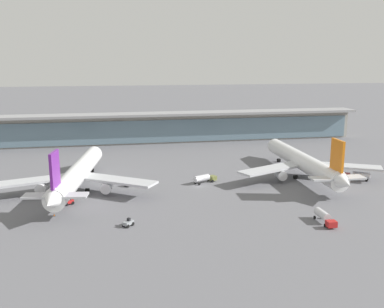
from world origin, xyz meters
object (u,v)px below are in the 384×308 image
object	(u,v)px
airliner_centre_stand	(303,162)
service_truck_on_taxiway_white	(129,184)
service_truck_mid_apron_olive	(204,178)
airliner_left_stand	(77,174)
service_truck_near_nose_red	(68,202)
service_truck_under_wing_grey	(128,223)
service_truck_at_far_stand_red	(324,217)
service_truck_by_tail_red	(358,175)
safety_cone_alpha	(54,215)

from	to	relation	value
airliner_centre_stand	service_truck_on_taxiway_white	size ratio (longest dim) A/B	20.39
airliner_centre_stand	service_truck_mid_apron_olive	xyz separation A→B (m)	(-35.84, -0.61, -3.93)
airliner_left_stand	service_truck_mid_apron_olive	bearing A→B (deg)	2.30
airliner_left_stand	service_truck_near_nose_red	bearing A→B (deg)	-97.90
airliner_left_stand	service_truck_on_taxiway_white	world-z (taller)	airliner_left_stand
service_truck_under_wing_grey	service_truck_at_far_stand_red	size ratio (longest dim) A/B	0.38
service_truck_by_tail_red	service_truck_on_taxiway_white	bearing A→B (deg)	174.82
service_truck_under_wing_grey	service_truck_by_tail_red	world-z (taller)	service_truck_by_tail_red
service_truck_at_far_stand_red	service_truck_mid_apron_olive	bearing A→B (deg)	118.17
airliner_centre_stand	airliner_left_stand	bearing A→B (deg)	-178.32
service_truck_mid_apron_olive	safety_cone_alpha	distance (m)	51.67
service_truck_mid_apron_olive	service_truck_by_tail_red	bearing A→B (deg)	-6.57
service_truck_by_tail_red	service_truck_at_far_stand_red	size ratio (longest dim) A/B	0.94
service_truck_under_wing_grey	service_truck_mid_apron_olive	bearing A→B (deg)	51.81
service_truck_under_wing_grey	service_truck_on_taxiway_white	distance (m)	35.32
service_truck_on_taxiway_white	safety_cone_alpha	world-z (taller)	service_truck_on_taxiway_white
service_truck_mid_apron_olive	safety_cone_alpha	world-z (taller)	service_truck_mid_apron_olive
airliner_left_stand	service_truck_mid_apron_olive	size ratio (longest dim) A/B	7.70
airliner_centre_stand	service_truck_by_tail_red	bearing A→B (deg)	-21.12
service_truck_mid_apron_olive	service_truck_near_nose_red	bearing A→B (deg)	-161.46
airliner_centre_stand	service_truck_near_nose_red	bearing A→B (deg)	-169.20
service_truck_at_far_stand_red	safety_cone_alpha	world-z (taller)	service_truck_at_far_stand_red
airliner_left_stand	service_truck_near_nose_red	size ratio (longest dim) A/B	20.21
service_truck_by_tail_red	safety_cone_alpha	distance (m)	100.86
airliner_left_stand	service_truck_near_nose_red	xyz separation A→B (m)	(-1.78, -12.79, -4.76)
service_truck_by_tail_red	safety_cone_alpha	bearing A→B (deg)	-170.18
airliner_centre_stand	service_truck_under_wing_grey	world-z (taller)	airliner_centre_stand
airliner_left_stand	airliner_centre_stand	size ratio (longest dim) A/B	1.00
service_truck_at_far_stand_red	service_truck_near_nose_red	bearing A→B (deg)	157.55
service_truck_mid_apron_olive	service_truck_at_far_stand_red	size ratio (longest dim) A/B	1.01
service_truck_by_tail_red	service_truck_near_nose_red	bearing A→B (deg)	-175.07
airliner_centre_stand	service_truck_on_taxiway_white	bearing A→B (deg)	179.65
service_truck_mid_apron_olive	service_truck_at_far_stand_red	world-z (taller)	same
airliner_centre_stand	service_truck_by_tail_red	distance (m)	19.13
airliner_centre_stand	service_truck_mid_apron_olive	bearing A→B (deg)	-179.03
airliner_left_stand	service_truck_mid_apron_olive	world-z (taller)	airliner_left_stand
service_truck_on_taxiway_white	service_truck_at_far_stand_red	bearing A→B (deg)	-41.81
airliner_left_stand	safety_cone_alpha	distance (m)	22.82
airliner_centre_stand	service_truck_on_taxiway_white	world-z (taller)	airliner_centre_stand
service_truck_mid_apron_olive	service_truck_on_taxiway_white	distance (m)	25.27
airliner_centre_stand	service_truck_on_taxiway_white	xyz separation A→B (m)	(-61.08, 0.38, -4.76)
service_truck_near_nose_red	service_truck_at_far_stand_red	xyz separation A→B (m)	(65.30, -26.97, 0.83)
service_truck_mid_apron_olive	service_truck_on_taxiway_white	xyz separation A→B (m)	(-25.24, 0.98, -0.83)
airliner_left_stand	airliner_centre_stand	world-z (taller)	same
service_truck_mid_apron_olive	service_truck_at_far_stand_red	xyz separation A→B (m)	(22.18, -41.43, 0.00)
airliner_centre_stand	service_truck_under_wing_grey	size ratio (longest dim) A/B	20.54
service_truck_at_far_stand_red	safety_cone_alpha	bearing A→B (deg)	165.15
service_truck_near_nose_red	service_truck_by_tail_red	world-z (taller)	service_truck_by_tail_red
airliner_centre_stand	service_truck_near_nose_red	world-z (taller)	airliner_centre_stand
service_truck_near_nose_red	safety_cone_alpha	distance (m)	9.38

